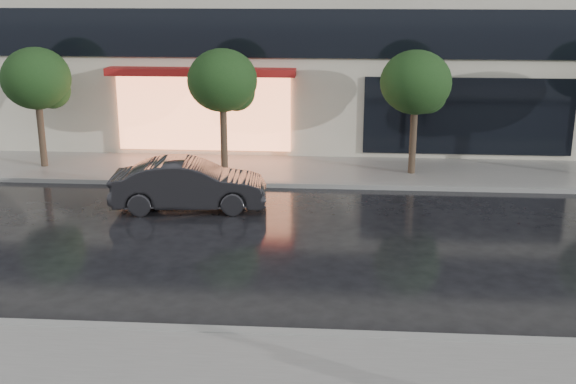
{
  "coord_description": "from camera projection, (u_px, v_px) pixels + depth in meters",
  "views": [
    {
      "loc": [
        0.71,
        -12.39,
        6.11
      ],
      "look_at": [
        -0.45,
        3.3,
        1.4
      ],
      "focal_mm": 45.0,
      "sensor_mm": 36.0,
      "label": 1
    }
  ],
  "objects": [
    {
      "name": "parked_car",
      "position": [
        189.0,
        185.0,
        19.59
      ],
      "size": [
        4.31,
        1.88,
        1.38
      ],
      "primitive_type": "imported",
      "rotation": [
        0.0,
        0.0,
        1.67
      ],
      "color": "#232326",
      "rests_on": "ground"
    },
    {
      "name": "sidewalk_far",
      "position": [
        317.0,
        171.0,
        23.42
      ],
      "size": [
        60.0,
        3.5,
        0.12
      ],
      "primitive_type": "cube",
      "color": "slate",
      "rests_on": "ground"
    },
    {
      "name": "tree_mid_east",
      "position": [
        418.0,
        85.0,
        22.17
      ],
      "size": [
        2.2,
        2.2,
        3.99
      ],
      "color": "#33261C",
      "rests_on": "ground"
    },
    {
      "name": "curb_far",
      "position": [
        315.0,
        185.0,
        21.74
      ],
      "size": [
        60.0,
        0.25,
        0.14
      ],
      "primitive_type": "cube",
      "color": "gray",
      "rests_on": "ground"
    },
    {
      "name": "curb_near",
      "position": [
        295.0,
        335.0,
        12.66
      ],
      "size": [
        60.0,
        0.25,
        0.14
      ],
      "primitive_type": "cube",
      "color": "gray",
      "rests_on": "ground"
    },
    {
      "name": "tree_mid_west",
      "position": [
        225.0,
        83.0,
        22.59
      ],
      "size": [
        2.2,
        2.2,
        3.99
      ],
      "color": "#33261C",
      "rests_on": "ground"
    },
    {
      "name": "tree_far_west",
      "position": [
        38.0,
        81.0,
        23.02
      ],
      "size": [
        2.2,
        2.2,
        3.99
      ],
      "color": "#33261C",
      "rests_on": "ground"
    },
    {
      "name": "ground",
      "position": [
        299.0,
        313.0,
        13.64
      ],
      "size": [
        120.0,
        120.0,
        0.0
      ],
      "primitive_type": "plane",
      "color": "black",
      "rests_on": "ground"
    }
  ]
}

